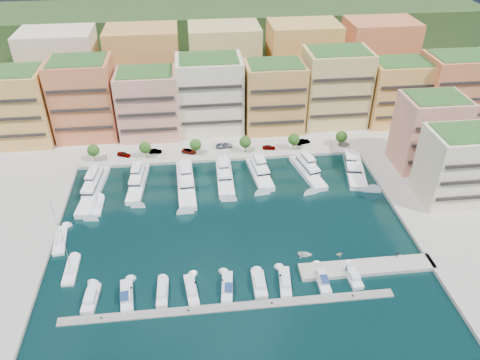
{
  "coord_description": "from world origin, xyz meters",
  "views": [
    {
      "loc": [
        -8.61,
        -97.87,
        78.19
      ],
      "look_at": [
        3.61,
        9.81,
        6.0
      ],
      "focal_mm": 35.0,
      "sensor_mm": 36.0,
      "label": 1
    }
  ],
  "objects_px": {
    "cruiser_1": "(127,296)",
    "cruiser_7": "(322,279)",
    "lamppost_0": "(106,156)",
    "car_5": "(303,142)",
    "yacht_0": "(94,188)",
    "car_3": "(224,145)",
    "car_1": "(155,151)",
    "cruiser_0": "(91,299)",
    "sailboat_2": "(98,207)",
    "sailboat_1": "(60,241)",
    "tree_1": "(145,148)",
    "person_1": "(397,255)",
    "yacht_2": "(186,182)",
    "tender_1": "(339,254)",
    "tree_0": "(93,150)",
    "lamppost_4": "(331,143)",
    "tender_3": "(400,256)",
    "person_0": "(346,268)",
    "yacht_6": "(354,168)",
    "car_2": "(189,151)",
    "cruiser_5": "(259,284)",
    "tree_2": "(196,145)",
    "cruiser_2": "(162,293)",
    "cruiser_6": "(285,282)",
    "tender_0": "(305,254)",
    "lamppost_2": "(221,149)",
    "cruiser_8": "(353,277)",
    "tree_3": "(245,142)",
    "car_4": "(269,147)",
    "yacht_5": "(307,170)",
    "car_0": "(124,154)",
    "tree_5": "(342,137)",
    "cruiser_4": "(227,287)",
    "tree_4": "(294,139)",
    "yacht_1": "(138,181)",
    "cruiser_3": "(191,290)",
    "yacht_3": "(225,175)"
  },
  "relations": [
    {
      "from": "tree_1",
      "to": "person_1",
      "type": "height_order",
      "value": "tree_1"
    },
    {
      "from": "yacht_0",
      "to": "tender_1",
      "type": "height_order",
      "value": "yacht_0"
    },
    {
      "from": "cruiser_2",
      "to": "car_1",
      "type": "distance_m",
      "value": 60.91
    },
    {
      "from": "sailboat_2",
      "to": "sailboat_1",
      "type": "height_order",
      "value": "same"
    },
    {
      "from": "yacht_6",
      "to": "cruiser_7",
      "type": "relative_size",
      "value": 2.31
    },
    {
      "from": "cruiser_2",
      "to": "cruiser_6",
      "type": "xyz_separation_m",
      "value": [
        27.44,
        -0.01,
        -0.0
      ]
    },
    {
      "from": "yacht_2",
      "to": "tender_0",
      "type": "relative_size",
      "value": 6.83
    },
    {
      "from": "tree_2",
      "to": "car_1",
      "type": "relative_size",
      "value": 1.39
    },
    {
      "from": "yacht_2",
      "to": "tender_1",
      "type": "distance_m",
      "value": 50.34
    },
    {
      "from": "cruiser_1",
      "to": "person_1",
      "type": "xyz_separation_m",
      "value": [
        63.03,
        4.62,
        1.22
      ]
    },
    {
      "from": "car_5",
      "to": "car_3",
      "type": "bearing_deg",
      "value": 71.95
    },
    {
      "from": "car_1",
      "to": "cruiser_0",
      "type": "bearing_deg",
      "value": 172.85
    },
    {
      "from": "yacht_3",
      "to": "car_0",
      "type": "xyz_separation_m",
      "value": [
        -31.3,
        15.31,
        0.53
      ]
    },
    {
      "from": "tree_3",
      "to": "person_0",
      "type": "distance_m",
      "value": 59.07
    },
    {
      "from": "yacht_0",
      "to": "cruiser_7",
      "type": "distance_m",
      "value": 70.86
    },
    {
      "from": "tree_4",
      "to": "cruiser_0",
      "type": "relative_size",
      "value": 0.68
    },
    {
      "from": "cruiser_5",
      "to": "tender_3",
      "type": "distance_m",
      "value": 35.73
    },
    {
      "from": "cruiser_1",
      "to": "cruiser_8",
      "type": "height_order",
      "value": "cruiser_1"
    },
    {
      "from": "tree_0",
      "to": "yacht_2",
      "type": "height_order",
      "value": "tree_0"
    },
    {
      "from": "tree_1",
      "to": "yacht_3",
      "type": "xyz_separation_m",
      "value": [
        24.12,
        -13.51,
        -3.53
      ]
    },
    {
      "from": "lamppost_2",
      "to": "car_0",
      "type": "height_order",
      "value": "lamppost_2"
    },
    {
      "from": "lamppost_0",
      "to": "car_5",
      "type": "xyz_separation_m",
      "value": [
        64.11,
        5.73,
        -2.06
      ]
    },
    {
      "from": "tree_3",
      "to": "tree_5",
      "type": "xyz_separation_m",
      "value": [
        32.0,
        0.0,
        0.0
      ]
    },
    {
      "from": "lamppost_2",
      "to": "yacht_3",
      "type": "height_order",
      "value": "yacht_3"
    },
    {
      "from": "car_5",
      "to": "cruiser_8",
      "type": "bearing_deg",
      "value": 160.58
    },
    {
      "from": "yacht_6",
      "to": "car_2",
      "type": "relative_size",
      "value": 4.35
    },
    {
      "from": "yacht_1",
      "to": "tender_3",
      "type": "bearing_deg",
      "value": -30.78
    },
    {
      "from": "lamppost_4",
      "to": "cruiser_0",
      "type": "height_order",
      "value": "lamppost_4"
    },
    {
      "from": "tree_0",
      "to": "lamppost_4",
      "type": "height_order",
      "value": "tree_0"
    },
    {
      "from": "cruiser_0",
      "to": "lamppost_2",
      "type": "bearing_deg",
      "value": 59.5
    },
    {
      "from": "lamppost_2",
      "to": "cruiser_4",
      "type": "bearing_deg",
      "value": -93.24
    },
    {
      "from": "lamppost_0",
      "to": "car_5",
      "type": "relative_size",
      "value": 0.9
    },
    {
      "from": "tree_3",
      "to": "car_4",
      "type": "xyz_separation_m",
      "value": [
        8.08,
        1.02,
        -3.02
      ]
    },
    {
      "from": "tender_3",
      "to": "person_0",
      "type": "height_order",
      "value": "person_0"
    },
    {
      "from": "cruiser_5",
      "to": "tree_2",
      "type": "bearing_deg",
      "value": 101.77
    },
    {
      "from": "lamppost_0",
      "to": "tree_0",
      "type": "bearing_deg",
      "value": 150.1
    },
    {
      "from": "person_0",
      "to": "tree_5",
      "type": "bearing_deg",
      "value": -45.52
    },
    {
      "from": "lamppost_0",
      "to": "car_5",
      "type": "bearing_deg",
      "value": 5.11
    },
    {
      "from": "tree_0",
      "to": "cruiser_5",
      "type": "height_order",
      "value": "tree_0"
    },
    {
      "from": "yacht_5",
      "to": "tender_3",
      "type": "height_order",
      "value": "yacht_5"
    },
    {
      "from": "tree_5",
      "to": "person_1",
      "type": "distance_m",
      "value": 53.63
    },
    {
      "from": "lamppost_2",
      "to": "cruiser_3",
      "type": "bearing_deg",
      "value": -101.28
    },
    {
      "from": "yacht_0",
      "to": "cruiser_2",
      "type": "distance_m",
      "value": 47.22
    },
    {
      "from": "tree_2",
      "to": "cruiser_8",
      "type": "relative_size",
      "value": 0.73
    },
    {
      "from": "cruiser_1",
      "to": "cruiser_7",
      "type": "height_order",
      "value": "same"
    },
    {
      "from": "yacht_0",
      "to": "cruiser_0",
      "type": "bearing_deg",
      "value": -82.74
    },
    {
      "from": "cruiser_2",
      "to": "person_1",
      "type": "height_order",
      "value": "person_1"
    },
    {
      "from": "lamppost_4",
      "to": "cruiser_2",
      "type": "height_order",
      "value": "lamppost_4"
    },
    {
      "from": "person_1",
      "to": "car_0",
      "type": "bearing_deg",
      "value": -79.75
    },
    {
      "from": "cruiser_0",
      "to": "yacht_2",
      "type": "bearing_deg",
      "value": 63.47
    }
  ]
}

